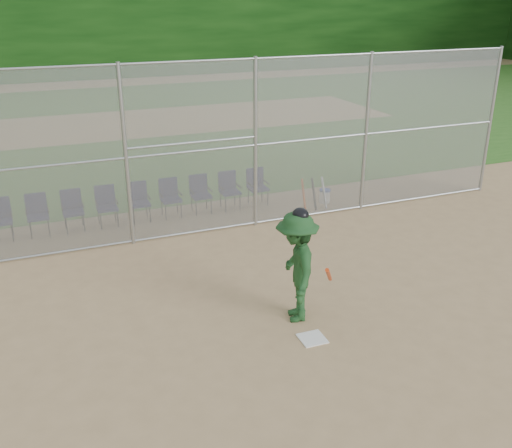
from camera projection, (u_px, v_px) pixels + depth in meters
name	position (u px, v px, depth m)	size (l,w,h in m)	color
ground	(313.00, 338.00, 9.39)	(100.00, 100.00, 0.00)	tan
grass_strip	(123.00, 124.00, 24.85)	(100.00, 100.00, 0.00)	#2B5D1C
dirt_patch_far	(123.00, 124.00, 24.85)	(24.00, 24.00, 0.00)	tan
backstop_fence	(215.00, 146.00, 12.91)	(16.09, 0.09, 4.00)	gray
home_plate	(312.00, 338.00, 9.37)	(0.42, 0.42, 0.02)	white
batter_at_plate	(297.00, 267.00, 9.63)	(1.16, 1.43, 2.05)	#1B451F
water_cooler	(325.00, 196.00, 15.42)	(0.30, 0.30, 0.38)	white
spare_bats	(314.00, 194.00, 14.91)	(0.66, 0.38, 0.83)	#D84C14
chair_1	(1.00, 220.00, 12.98)	(0.54, 0.52, 0.96)	#10123C
chair_2	(38.00, 216.00, 13.26)	(0.54, 0.52, 0.96)	#10123C
chair_3	(73.00, 211.00, 13.53)	(0.54, 0.52, 0.96)	#10123C
chair_4	(107.00, 207.00, 13.81)	(0.54, 0.52, 0.96)	#10123C
chair_5	(140.00, 203.00, 14.08)	(0.54, 0.52, 0.96)	#10123C
chair_6	(171.00, 199.00, 14.36)	(0.54, 0.52, 0.96)	#10123C
chair_7	(201.00, 195.00, 14.64)	(0.54, 0.52, 0.96)	#10123C
chair_8	(230.00, 191.00, 14.91)	(0.54, 0.52, 0.96)	#10123C
chair_9	(258.00, 187.00, 15.19)	(0.54, 0.52, 0.96)	#10123C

